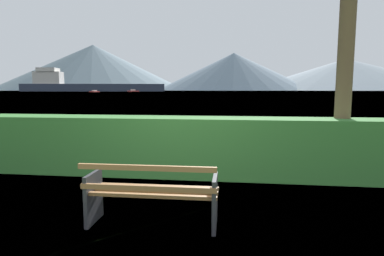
% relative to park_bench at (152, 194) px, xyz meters
% --- Properties ---
extents(ground_plane, '(1400.00, 1400.00, 0.00)m').
position_rel_park_bench_xyz_m(ground_plane, '(-0.00, 0.06, -0.43)').
color(ground_plane, '#4C6B33').
extents(water_surface, '(620.00, 620.00, 0.00)m').
position_rel_park_bench_xyz_m(water_surface, '(-0.00, 308.77, -0.42)').
color(water_surface, '#7A99A8').
rests_on(water_surface, ground_plane).
extents(park_bench, '(1.70, 0.59, 0.87)m').
position_rel_park_bench_xyz_m(park_bench, '(0.00, 0.00, 0.00)').
color(park_bench, olive).
rests_on(park_bench, ground_plane).
extents(hedge_row, '(12.66, 0.87, 1.20)m').
position_rel_park_bench_xyz_m(hedge_row, '(-0.00, 2.57, 0.17)').
color(hedge_row, '#387A33').
rests_on(hedge_row, ground_plane).
extents(cargo_ship_large, '(118.94, 40.03, 19.53)m').
position_rel_park_bench_xyz_m(cargo_ship_large, '(-125.98, 258.25, 5.04)').
color(cargo_ship_large, '#2D384C').
rests_on(cargo_ship_large, water_surface).
extents(fishing_boat_near, '(3.08, 8.95, 1.26)m').
position_rel_park_bench_xyz_m(fishing_boat_near, '(-87.09, 192.46, 0.01)').
color(fishing_boat_near, '#B2332D').
rests_on(fishing_boat_near, water_surface).
extents(sailboat_mid, '(8.10, 7.42, 1.77)m').
position_rel_park_bench_xyz_m(sailboat_mid, '(-70.67, 220.65, 0.19)').
color(sailboat_mid, '#B2332D').
rests_on(sailboat_mid, water_surface).
extents(distant_hills, '(803.38, 364.77, 84.09)m').
position_rel_park_bench_xyz_m(distant_hills, '(-62.40, 579.28, 34.70)').
color(distant_hills, slate).
rests_on(distant_hills, ground_plane).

